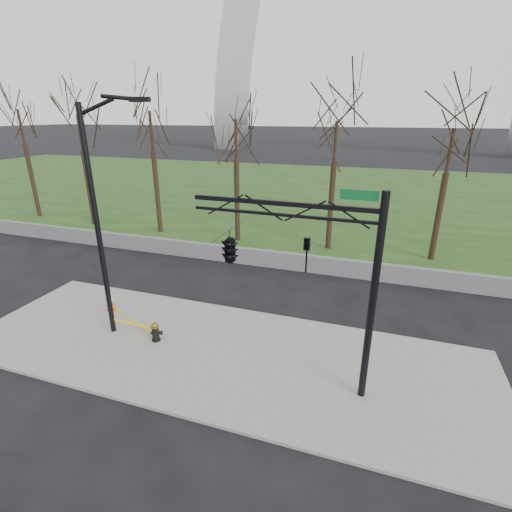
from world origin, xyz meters
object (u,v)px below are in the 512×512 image
(street_light, at_px, (101,211))
(traffic_signal_mast, at_px, (255,250))
(traffic_cone, at_px, (111,302))
(fire_hydrant, at_px, (156,332))

(street_light, height_order, traffic_signal_mast, street_light)
(traffic_cone, bearing_deg, traffic_signal_mast, -14.64)
(fire_hydrant, height_order, street_light, street_light)
(fire_hydrant, bearing_deg, street_light, 162.46)
(fire_hydrant, bearing_deg, traffic_cone, 140.70)
(traffic_cone, height_order, street_light, street_light)
(street_light, relative_size, traffic_signal_mast, 1.37)
(traffic_cone, xyz_separation_m, street_light, (1.34, -1.27, 4.26))
(fire_hydrant, xyz_separation_m, traffic_signal_mast, (3.88, -0.45, 3.70))
(fire_hydrant, distance_m, traffic_cone, 3.27)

